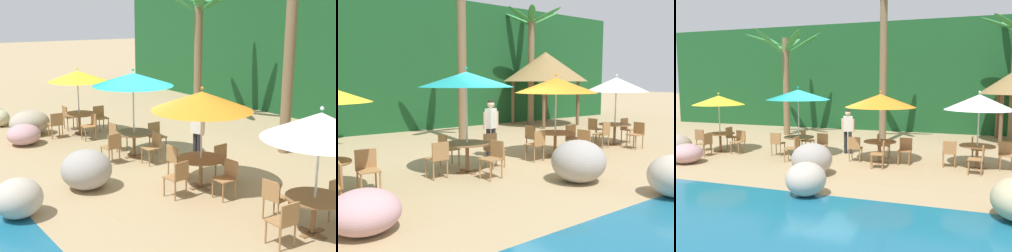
% 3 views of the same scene
% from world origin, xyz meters
% --- Properties ---
extents(ground_plane, '(120.00, 120.00, 0.00)m').
position_xyz_m(ground_plane, '(0.00, 0.00, 0.00)').
color(ground_plane, tan).
extents(terrace_deck, '(18.00, 5.20, 0.01)m').
position_xyz_m(terrace_deck, '(0.00, 0.00, 0.00)').
color(terrace_deck, tan).
rests_on(terrace_deck, ground).
extents(rock_seawall, '(15.88, 3.77, 0.95)m').
position_xyz_m(rock_seawall, '(-0.74, -2.78, 0.38)').
color(rock_seawall, tan).
rests_on(rock_seawall, ground).
extents(umbrella_yellow, '(1.96, 1.96, 2.32)m').
position_xyz_m(umbrella_yellow, '(-4.33, -0.31, 2.03)').
color(umbrella_yellow, silver).
rests_on(umbrella_yellow, ground).
extents(dining_table_yellow, '(1.10, 1.10, 0.74)m').
position_xyz_m(dining_table_yellow, '(-4.33, -0.31, 0.61)').
color(dining_table_yellow, brown).
rests_on(dining_table_yellow, ground).
extents(chair_yellow_seaward, '(0.45, 0.46, 0.87)m').
position_xyz_m(chair_yellow_seaward, '(-3.47, -0.28, 0.51)').
color(chair_yellow_seaward, '#9E7042').
rests_on(chair_yellow_seaward, ground).
extents(chair_yellow_inland, '(0.44, 0.43, 0.87)m').
position_xyz_m(chair_yellow_inland, '(-4.43, 0.54, 0.51)').
color(chair_yellow_inland, '#9E7042').
rests_on(chair_yellow_inland, ground).
extents(chair_yellow_left, '(0.44, 0.44, 0.87)m').
position_xyz_m(chair_yellow_left, '(-5.18, -0.37, 0.51)').
color(chair_yellow_left, '#9E7042').
rests_on(chair_yellow_left, ground).
extents(chair_yellow_right, '(0.46, 0.45, 0.87)m').
position_xyz_m(chair_yellow_right, '(-4.30, -1.16, 0.51)').
color(chair_yellow_right, '#9E7042').
rests_on(chair_yellow_right, ground).
extents(umbrella_teal, '(2.30, 2.30, 2.57)m').
position_xyz_m(umbrella_teal, '(-1.02, -0.10, 2.27)').
color(umbrella_teal, silver).
rests_on(umbrella_teal, ground).
extents(dining_table_teal, '(1.10, 1.10, 0.74)m').
position_xyz_m(dining_table_teal, '(-1.02, -0.10, 0.61)').
color(dining_table_teal, brown).
rests_on(dining_table_teal, ground).
extents(chair_teal_seaward, '(0.43, 0.44, 0.87)m').
position_xyz_m(chair_teal_seaward, '(-0.17, 0.02, 0.51)').
color(chair_teal_seaward, '#9E7042').
rests_on(chair_teal_seaward, ground).
extents(chair_teal_inland, '(0.44, 0.43, 0.87)m').
position_xyz_m(chair_teal_inland, '(-1.14, 0.75, 0.51)').
color(chair_teal_inland, '#9E7042').
rests_on(chair_teal_inland, ground).
extents(chair_teal_left, '(0.44, 0.44, 0.87)m').
position_xyz_m(chair_teal_left, '(-1.86, -0.22, 0.51)').
color(chair_teal_left, '#9E7042').
rests_on(chair_teal_left, ground).
extents(chair_teal_right, '(0.48, 0.48, 0.87)m').
position_xyz_m(chair_teal_right, '(-0.81, -0.93, 0.51)').
color(chair_teal_right, '#9E7042').
rests_on(chair_teal_right, ground).
extents(umbrella_orange, '(2.38, 2.38, 2.45)m').
position_xyz_m(umbrella_orange, '(2.02, -0.07, 2.11)').
color(umbrella_orange, silver).
rests_on(umbrella_orange, ground).
extents(dining_table_orange, '(1.10, 1.10, 0.74)m').
position_xyz_m(dining_table_orange, '(2.02, -0.07, 0.61)').
color(dining_table_orange, brown).
rests_on(dining_table_orange, ground).
extents(chair_orange_seaward, '(0.43, 0.44, 0.87)m').
position_xyz_m(chair_orange_seaward, '(2.87, 0.00, 0.51)').
color(chair_orange_seaward, '#9E7042').
rests_on(chair_orange_seaward, ground).
extents(chair_orange_inland, '(0.45, 0.44, 0.87)m').
position_xyz_m(chair_orange_inland, '(1.88, 0.77, 0.51)').
color(chair_orange_inland, '#9E7042').
rests_on(chair_orange_inland, ground).
extents(chair_orange_left, '(0.44, 0.45, 0.87)m').
position_xyz_m(chair_orange_left, '(1.17, -0.20, 0.51)').
color(chair_orange_left, '#9E7042').
rests_on(chair_orange_left, ground).
extents(chair_orange_right, '(0.48, 0.48, 0.87)m').
position_xyz_m(chair_orange_right, '(2.23, -0.90, 0.51)').
color(chair_orange_right, '#9E7042').
rests_on(chair_orange_right, ground).
extents(umbrella_white, '(2.15, 2.15, 2.46)m').
position_xyz_m(umbrella_white, '(5.12, 0.14, 2.11)').
color(umbrella_white, silver).
rests_on(umbrella_white, ground).
extents(dining_table_white, '(1.10, 1.10, 0.74)m').
position_xyz_m(dining_table_white, '(5.12, 0.14, 0.61)').
color(dining_table_white, brown).
rests_on(dining_table_white, ground).
extents(chair_white_left, '(0.46, 0.47, 0.87)m').
position_xyz_m(chair_white_left, '(4.29, -0.04, 0.51)').
color(chair_white_left, '#9E7042').
rests_on(chair_white_left, ground).
extents(chair_white_right, '(0.45, 0.45, 0.87)m').
position_xyz_m(chair_white_right, '(5.16, -0.72, 0.51)').
color(chair_white_right, '#9E7042').
rests_on(chair_white_right, ground).
extents(palm_tree_nearest, '(3.71, 3.79, 5.22)m').
position_xyz_m(palm_tree_nearest, '(-4.08, 4.75, 3.69)').
color(palm_tree_nearest, brown).
rests_on(palm_tree_nearest, ground).
extents(waiter_in_white, '(0.52, 0.32, 1.70)m').
position_xyz_m(waiter_in_white, '(0.49, 1.05, 0.99)').
color(waiter_in_white, '#232328').
rests_on(waiter_in_white, ground).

